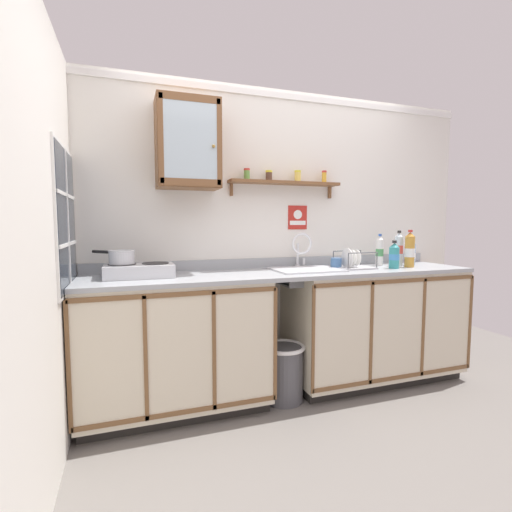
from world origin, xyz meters
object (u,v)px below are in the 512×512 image
Objects in this scene: bottle_water_blue_1 at (411,253)px; mug at (336,263)px; bottle_opaque_white_0 at (380,251)px; wall_cabinet at (188,144)px; saucepan at (121,256)px; bottle_detergent_teal_3 at (394,256)px; sink at (306,271)px; trash_bin at (283,371)px; bottle_water_clear_4 at (399,249)px; warning_sign at (298,218)px; dish_rack at (353,264)px; bottle_juice_amber_2 at (410,250)px; hot_plate_stove at (139,271)px.

mug is at bearing 178.95° from bottle_water_blue_1.
bottle_opaque_white_0 is 0.43× the size of wall_cabinet.
saucepan is 1.27× the size of bottle_detergent_teal_3.
sink reaches higher than trash_bin.
bottle_water_clear_4 is at bearing -1.13° from sink.
wall_cabinet is at bearing -171.75° from warning_sign.
wall_cabinet reaches higher than bottle_water_blue_1.
bottle_opaque_white_0 is at bearing 12.50° from trash_bin.
dish_rack is 0.68× the size of trash_bin.
bottle_juice_amber_2 is at bearing -47.74° from bottle_opaque_white_0.
mug is 0.26× the size of trash_bin.
bottle_opaque_white_0 is at bearing 1.28° from saucepan.
bottle_detergent_teal_3 is at bearing -4.16° from hot_plate_stove.
saucepan is 2.29m from bottle_juice_amber_2.
warning_sign reaches higher than bottle_water_clear_4.
bottle_water_blue_1 is (1.02, 0.00, 0.12)m from sink.
warning_sign reaches higher than trash_bin.
mug reaches higher than trash_bin.
bottle_water_clear_4 is at bearing -0.92° from saucepan.
warning_sign is 0.47× the size of trash_bin.
sink is 1.80× the size of dish_rack.
hot_plate_stove is at bearing -179.83° from bottle_water_blue_1.
hot_plate_stove is at bearing -161.06° from wall_cabinet.
wall_cabinet is 1.82m from trash_bin.
mug is at bearing 155.33° from dish_rack.
warning_sign is at bearing 164.83° from bottle_opaque_white_0.
bottle_detergent_teal_3 is 1.84m from wall_cabinet.
bottle_water_clear_4 reaches higher than hot_plate_stove.
bottle_detergent_teal_3 is 0.54× the size of trash_bin.
sink is 1.66× the size of bottle_juice_amber_2.
mug is at bearing -45.14° from warning_sign.
saucepan is at bearing -170.52° from warning_sign.
sink is at bearing -179.89° from bottle_water_blue_1.
dish_rack is at bearing 171.75° from bottle_juice_amber_2.
sink is at bearing -100.19° from warning_sign.
bottle_detergent_teal_3 is 0.47m from mug.
bottle_water_clear_4 is 1.06× the size of dish_rack.
wall_cabinet is 1.09m from warning_sign.
wall_cabinet is (-0.90, 0.12, 0.95)m from sink.
trash_bin is at bearing -22.98° from wall_cabinet.
bottle_water_blue_1 reaches higher than mug.
wall_cabinet is at bearing 157.02° from trash_bin.
bottle_water_clear_4 is at bearing -3.17° from mug.
sink is 0.50m from warning_sign.
bottle_opaque_white_0 reaches higher than hot_plate_stove.
hot_plate_stove is 1.38m from warning_sign.
saucepan is at bearing 179.88° from mug.
dish_rack is (-0.61, -0.04, -0.07)m from bottle_water_blue_1.
hot_plate_stove is 1.99× the size of bottle_detergent_teal_3.
warning_sign is (-0.98, 0.25, 0.31)m from bottle_water_blue_1.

